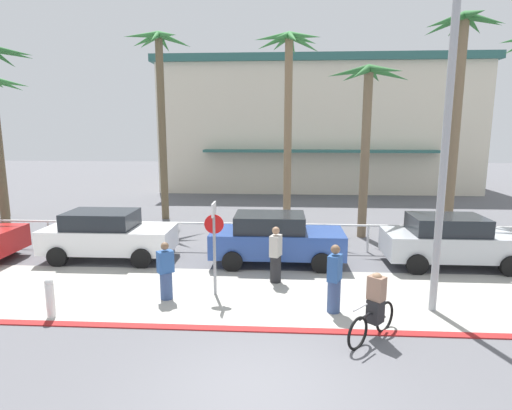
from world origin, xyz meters
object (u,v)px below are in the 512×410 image
car_blue_2 (275,238)px  pedestrian_2 (166,274)px  palm_tree_3 (289,80)px  streetlight_curb (450,138)px  car_white_1 (108,235)px  car_silver_3 (452,241)px  stop_sign_bike_lane (214,235)px  palm_tree_2 (160,82)px  cyclist_black_0 (374,308)px  pedestrian_1 (276,257)px  bollard_0 (50,297)px  pedestrian_0 (334,282)px  palm_tree_5 (460,75)px  palm_tree_4 (367,112)px

car_blue_2 → pedestrian_2: (-2.84, -3.22, -0.15)m
car_blue_2 → palm_tree_3: bearing=85.6°
streetlight_curb → car_white_1: bearing=158.3°
car_silver_3 → streetlight_curb: bearing=-115.3°
stop_sign_bike_lane → palm_tree_2: bearing=112.7°
cyclist_black_0 → pedestrian_2: pedestrian_2 is taller
streetlight_curb → pedestrian_1: bearing=153.6°
bollard_0 → car_white_1: bearing=96.0°
stop_sign_bike_lane → pedestrian_0: bearing=-17.1°
stop_sign_bike_lane → palm_tree_5: bearing=36.8°
stop_sign_bike_lane → palm_tree_5: size_ratio=0.29×
palm_tree_5 → pedestrian_2: palm_tree_5 is taller
pedestrian_1 → pedestrian_2: 3.20m
stop_sign_bike_lane → pedestrian_0: stop_sign_bike_lane is taller
car_white_1 → cyclist_black_0: bearing=-32.7°
car_silver_3 → cyclist_black_0: bearing=-125.2°
stop_sign_bike_lane → pedestrian_2: bearing=-162.3°
pedestrian_1 → cyclist_black_0: bearing=-56.0°
palm_tree_4 → palm_tree_5: (3.46, -0.06, 1.40)m
streetlight_curb → car_white_1: streetlight_curb is taller
streetlight_curb → car_white_1: 11.05m
car_blue_2 → cyclist_black_0: size_ratio=2.93×
palm_tree_3 → cyclist_black_0: palm_tree_3 is taller
stop_sign_bike_lane → pedestrian_2: stop_sign_bike_lane is taller
streetlight_curb → stop_sign_bike_lane: bearing=170.5°
streetlight_curb → pedestrian_1: (-3.94, 1.95, -3.50)m
pedestrian_1 → car_silver_3: bearing=17.8°
bollard_0 → stop_sign_bike_lane: bearing=24.0°
palm_tree_5 → pedestrian_2: size_ratio=5.62×
palm_tree_2 → pedestrian_2: (2.80, -10.07, -5.95)m
stop_sign_bike_lane → palm_tree_2: palm_tree_2 is taller
car_white_1 → pedestrian_2: (2.95, -3.34, -0.15)m
stop_sign_bike_lane → car_blue_2: (1.60, 2.82, -0.81)m
pedestrian_2 → palm_tree_5: bearing=34.8°
palm_tree_2 → car_blue_2: 10.60m
palm_tree_5 → car_silver_3: palm_tree_5 is taller
pedestrian_2 → palm_tree_4: bearing=47.2°
car_silver_3 → car_blue_2: bearing=-179.6°
palm_tree_2 → pedestrian_1: palm_tree_2 is taller
palm_tree_4 → palm_tree_3: bearing=140.5°
car_silver_3 → pedestrian_0: 5.72m
stop_sign_bike_lane → car_silver_3: (7.36, 2.86, -0.81)m
bollard_0 → palm_tree_2: bearing=91.7°
palm_tree_5 → car_blue_2: palm_tree_5 is taller
car_white_1 → cyclist_black_0: car_white_1 is taller
palm_tree_2 → pedestrian_0: bearing=-56.1°
streetlight_curb → pedestrian_2: bearing=175.5°
car_blue_2 → pedestrian_2: 4.29m
stop_sign_bike_lane → bollard_0: size_ratio=2.56×
car_blue_2 → pedestrian_0: 4.06m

